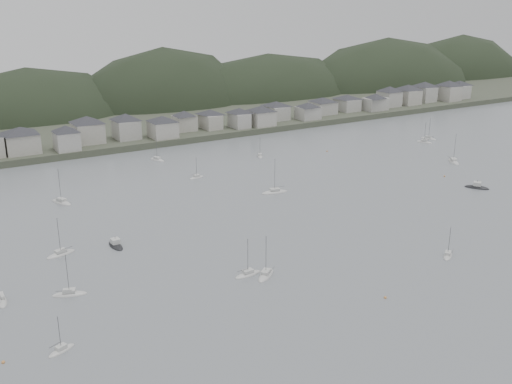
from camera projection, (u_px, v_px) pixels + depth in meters
ground at (428, 306)px, 131.85m from camera, size 900.00×900.00×0.00m
far_shore_land at (77, 106)px, 371.29m from camera, size 900.00×250.00×3.00m
forested_ridge at (98, 132)px, 356.84m from camera, size 851.55×103.94×102.57m
waterfront_town at (232, 115)px, 303.07m from camera, size 451.48×28.46×12.92m
sailboat_lead at (429, 139)px, 289.93m from camera, size 4.85×8.60×11.21m
moored_fleet at (243, 219)px, 183.40m from camera, size 239.69×176.67×13.56m
motor_launch_near at (477, 187)px, 214.41m from camera, size 7.36×9.02×4.07m
motor_launch_far at (116, 245)px, 163.87m from camera, size 3.21×8.12×3.91m
mooring_buoys at (301, 226)px, 177.88m from camera, size 168.66×143.41×0.70m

